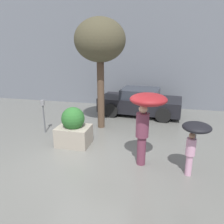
{
  "coord_description": "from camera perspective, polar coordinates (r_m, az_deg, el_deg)",
  "views": [
    {
      "loc": [
        2.15,
        -5.41,
        3.26
      ],
      "look_at": [
        0.52,
        1.6,
        1.05
      ],
      "focal_mm": 35.0,
      "sensor_mm": 36.0,
      "label": 1
    }
  ],
  "objects": [
    {
      "name": "parking_meter",
      "position": [
        8.63,
        -17.52,
        0.61
      ],
      "size": [
        0.14,
        0.14,
        1.3
      ],
      "color": "#595B60",
      "rests_on": "ground"
    },
    {
      "name": "building_facade",
      "position": [
        12.11,
        2.97,
        15.82
      ],
      "size": [
        18.0,
        0.3,
        6.0
      ],
      "color": "slate",
      "rests_on": "ground"
    },
    {
      "name": "person_adult",
      "position": [
        5.8,
        8.94,
        0.2
      ],
      "size": [
        0.97,
        0.97,
        2.08
      ],
      "rotation": [
        0.0,
        0.0,
        -0.56
      ],
      "color": "brown",
      "rests_on": "ground"
    },
    {
      "name": "person_child",
      "position": [
        5.74,
        20.81,
        -5.68
      ],
      "size": [
        0.69,
        0.69,
        1.48
      ],
      "rotation": [
        0.0,
        0.0,
        -0.85
      ],
      "color": "#D199B7",
      "rests_on": "ground"
    },
    {
      "name": "planter_box",
      "position": [
        7.46,
        -10.01,
        -4.23
      ],
      "size": [
        1.09,
        0.86,
        1.32
      ],
      "color": "#9E9384",
      "rests_on": "ground"
    },
    {
      "name": "street_tree",
      "position": [
        8.52,
        -3.15,
        17.79
      ],
      "size": [
        1.92,
        1.92,
        4.26
      ],
      "color": "brown",
      "rests_on": "ground"
    },
    {
      "name": "ground_plane",
      "position": [
        6.67,
        -7.66,
        -12.35
      ],
      "size": [
        40.0,
        40.0,
        0.0
      ],
      "primitive_type": "plane",
      "color": "slate"
    },
    {
      "name": "parked_car_near",
      "position": [
        10.71,
        7.33,
        2.56
      ],
      "size": [
        3.98,
        2.22,
        1.27
      ],
      "rotation": [
        0.0,
        0.0,
        1.49
      ],
      "color": "black",
      "rests_on": "ground"
    }
  ]
}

